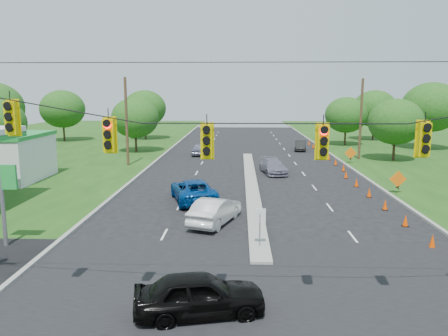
{
  "coord_description": "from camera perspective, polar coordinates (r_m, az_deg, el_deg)",
  "views": [
    {
      "loc": [
        -1.02,
        -14.18,
        7.54
      ],
      "look_at": [
        -1.96,
        12.9,
        2.8
      ],
      "focal_mm": 35.0,
      "sensor_mm": 36.0,
      "label": 1
    }
  ],
  "objects": [
    {
      "name": "tree_11",
      "position": [
        72.35,
        19.04,
        7.34
      ],
      "size": [
        6.72,
        6.72,
        7.84
      ],
      "color": "black",
      "rests_on": "ground"
    },
    {
      "name": "tree_5",
      "position": [
        55.81,
        -11.53,
        6.43
      ],
      "size": [
        5.88,
        5.88,
        6.86
      ],
      "color": "black",
      "rests_on": "ground"
    },
    {
      "name": "white_sedan",
      "position": [
        25.35,
        -1.18,
        -5.58
      ],
      "size": [
        3.06,
        4.92,
        1.53
      ],
      "primitive_type": "imported",
      "rotation": [
        0.0,
        0.0,
        2.81
      ],
      "color": "#B7B7B7",
      "rests_on": "ground"
    },
    {
      "name": "cross_street",
      "position": [
        16.09,
        5.68,
        -18.06
      ],
      "size": [
        160.0,
        14.0,
        0.02
      ],
      "primitive_type": "cube",
      "color": "black",
      "rests_on": "ground"
    },
    {
      "name": "cone_1",
      "position": [
        23.85,
        25.57,
        -8.62
      ],
      "size": [
        0.32,
        0.32,
        0.7
      ],
      "primitive_type": "cone",
      "color": "#F04100",
      "rests_on": "ground"
    },
    {
      "name": "cone_7",
      "position": [
        43.48,
        15.35,
        0.04
      ],
      "size": [
        0.32,
        0.32,
        0.7
      ],
      "primitive_type": "cone",
      "color": "#F04100",
      "rests_on": "ground"
    },
    {
      "name": "curb_right",
      "position": [
        46.18,
        15.9,
        0.14
      ],
      "size": [
        0.25,
        110.0,
        0.16
      ],
      "primitive_type": "cube",
      "color": "gray",
      "rests_on": "ground"
    },
    {
      "name": "curb_left",
      "position": [
        45.73,
        -9.49,
        0.29
      ],
      "size": [
        0.25,
        110.0,
        0.16
      ],
      "primitive_type": "cube",
      "color": "gray",
      "rests_on": "ground"
    },
    {
      "name": "tree_9",
      "position": [
        51.2,
        21.51,
        5.65
      ],
      "size": [
        5.88,
        5.88,
        6.86
      ],
      "color": "black",
      "rests_on": "ground"
    },
    {
      "name": "tree_10",
      "position": [
        63.37,
        25.46,
        7.19
      ],
      "size": [
        7.56,
        7.56,
        8.82
      ],
      "color": "black",
      "rests_on": "ground"
    },
    {
      "name": "cone_8",
      "position": [
        46.84,
        14.37,
        0.78
      ],
      "size": [
        0.32,
        0.32,
        0.7
      ],
      "primitive_type": "cone",
      "color": "#F04100",
      "rests_on": "ground"
    },
    {
      "name": "silver_car_oncoming",
      "position": [
        52.8,
        -3.2,
        2.45
      ],
      "size": [
        1.83,
        4.15,
        1.39
      ],
      "primitive_type": "imported",
      "rotation": [
        0.0,
        0.0,
        3.1
      ],
      "color": "gray",
      "rests_on": "ground"
    },
    {
      "name": "work_sign_1",
      "position": [
        34.89,
        21.77,
        -1.45
      ],
      "size": [
        1.27,
        0.58,
        1.37
      ],
      "color": "black",
      "rests_on": "ground"
    },
    {
      "name": "median_sign",
      "position": [
        21.1,
        4.72,
        -6.85
      ],
      "size": [
        0.55,
        0.06,
        2.05
      ],
      "color": "gray",
      "rests_on": "ground"
    },
    {
      "name": "work_sign_2",
      "position": [
        48.11,
        16.21,
        1.82
      ],
      "size": [
        1.27,
        0.58,
        1.37
      ],
      "color": "black",
      "rests_on": "ground"
    },
    {
      "name": "tree_4",
      "position": [
        71.52,
        -20.34,
        7.24
      ],
      "size": [
        6.72,
        6.72,
        7.84
      ],
      "color": "black",
      "rests_on": "ground"
    },
    {
      "name": "tree_12",
      "position": [
        64.05,
        15.66,
        6.69
      ],
      "size": [
        5.88,
        5.88,
        6.86
      ],
      "color": "black",
      "rests_on": "ground"
    },
    {
      "name": "cone_6",
      "position": [
        39.99,
        15.65,
        -0.81
      ],
      "size": [
        0.32,
        0.32,
        0.7
      ],
      "primitive_type": "cone",
      "color": "#F04100",
      "rests_on": "ground"
    },
    {
      "name": "cone_11",
      "position": [
        57.04,
        12.15,
        2.45
      ],
      "size": [
        0.32,
        0.32,
        0.7
      ],
      "primitive_type": "cone",
      "color": "#F04100",
      "rests_on": "ground"
    },
    {
      "name": "cone_9",
      "position": [
        50.23,
        13.53,
        1.41
      ],
      "size": [
        0.32,
        0.32,
        0.7
      ],
      "primitive_type": "cone",
      "color": "#F04100",
      "rests_on": "ground"
    },
    {
      "name": "silver_car_far",
      "position": [
        41.0,
        6.44,
        0.23
      ],
      "size": [
        2.68,
        4.98,
        1.37
      ],
      "primitive_type": "imported",
      "rotation": [
        0.0,
        0.0,
        0.17
      ],
      "color": "slate",
      "rests_on": "ground"
    },
    {
      "name": "ground",
      "position": [
        16.09,
        5.68,
        -18.06
      ],
      "size": [
        160.0,
        160.0,
        0.0
      ],
      "primitive_type": "plane",
      "color": "black",
      "rests_on": "ground"
    },
    {
      "name": "utility_pole_far_right",
      "position": [
        51.1,
        17.43,
        6.06
      ],
      "size": [
        0.28,
        0.28,
        9.0
      ],
      "primitive_type": "cylinder",
      "color": "#422D1C",
      "rests_on": "ground"
    },
    {
      "name": "utility_pole_far_left",
      "position": [
        45.75,
        -12.61,
        5.87
      ],
      "size": [
        0.28,
        0.28,
        9.0
      ],
      "primitive_type": "cylinder",
      "color": "#422D1C",
      "rests_on": "ground"
    },
    {
      "name": "cone_3",
      "position": [
        30.13,
        20.3,
        -4.52
      ],
      "size": [
        0.32,
        0.32,
        0.7
      ],
      "primitive_type": "cone",
      "color": "#F04100",
      "rests_on": "ground"
    },
    {
      "name": "cone_4",
      "position": [
        33.37,
        18.44,
        -3.04
      ],
      "size": [
        0.32,
        0.32,
        0.7
      ],
      "primitive_type": "cone",
      "color": "#F04100",
      "rests_on": "ground"
    },
    {
      "name": "median",
      "position": [
        36.0,
        3.58,
        -2.19
      ],
      "size": [
        1.0,
        34.0,
        0.18
      ],
      "primitive_type": "cube",
      "color": "gray",
      "rests_on": "ground"
    },
    {
      "name": "cone_10",
      "position": [
        53.63,
        12.8,
        1.97
      ],
      "size": [
        0.32,
        0.32,
        0.7
      ],
      "primitive_type": "cone",
      "color": "#F04100",
      "rests_on": "ground"
    },
    {
      "name": "black_sedan",
      "position": [
        15.43,
        -3.2,
        -16.15
      ],
      "size": [
        4.73,
        2.68,
        1.52
      ],
      "primitive_type": "imported",
      "rotation": [
        0.0,
        0.0,
        1.78
      ],
      "color": "black",
      "rests_on": "ground"
    },
    {
      "name": "blue_pickup",
      "position": [
        30.44,
        -4.03,
        -2.92
      ],
      "size": [
        4.1,
        6.19,
        1.58
      ],
      "primitive_type": "imported",
      "rotation": [
        0.0,
        0.0,
        3.42
      ],
      "color": "navy",
      "rests_on": "ground"
    },
    {
      "name": "tree_6",
      "position": [
        70.83,
        -10.31,
        7.67
      ],
      "size": [
        6.72,
        6.72,
        7.84
      ],
      "color": "black",
      "rests_on": "ground"
    },
    {
      "name": "cone_5",
      "position": [
        36.66,
        16.92,
        -1.82
      ],
      "size": [
        0.32,
        0.32,
        0.7
      ],
      "primitive_type": "cone",
      "color": "#F04100",
      "rests_on": "ground"
    },
    {
      "name": "cone_13",
      "position": [
        63.89,
        11.06,
        3.27
      ],
      "size": [
        0.32,
        0.32,
        0.7
      ],
      "primitive_type": "cone",
      "color": "#F04100",
      "rests_on": "ground"
    },
    {
      "name": "dark_car_receding",
      "position": [
        57.77,
        9.93,
        2.94
      ],
      "size": [
        1.92,
        4.22,
        1.34
      ],
      "primitive_type": "imported",
      "rotation": [
        0.0,
        0.0,
        -0.13
      ],
      "color": "black",
      "rests_on": "ground"
    },
    {
      "name": "cone_2",
      "position": [
        26.95,
        22.62,
        -6.34
      ],
      "size": [
        0.32,
        0.32,
        0.7
      ],
      "primitive_type": "cone",
      "color": "#F04100",
      "rests_on": "ground"
    },
    {
      "name": "signal_span",
      "position": [
        13.47,
        6.09,
        -1.13
      ],
      "size": [
        25.6,
        0.32,
        9.0
      ],
      "color": "#422D1C",
      "rests_on": "ground"
    },
    {
      "name": "cone_12",
      "position": [
        60.46,
        11.57,
        2.89
      ],
      "size": [
        0.32,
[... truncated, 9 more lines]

